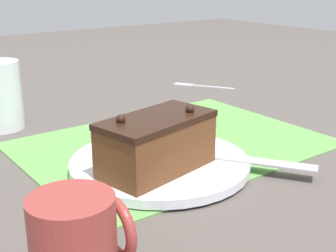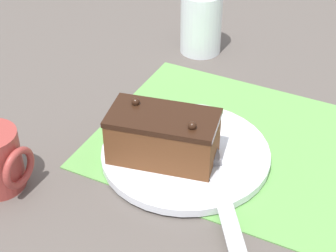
% 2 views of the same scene
% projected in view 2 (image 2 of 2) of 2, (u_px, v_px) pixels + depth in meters
% --- Properties ---
extents(ground_plane, '(3.00, 3.00, 0.00)m').
position_uv_depth(ground_plane, '(249.00, 147.00, 0.86)').
color(ground_plane, '#544C47').
extents(placemat_woven, '(0.46, 0.34, 0.00)m').
position_uv_depth(placemat_woven, '(250.00, 146.00, 0.85)').
color(placemat_woven, '#609E4C').
rests_on(placemat_woven, ground_plane).
extents(cake_plate, '(0.25, 0.25, 0.01)m').
position_uv_depth(cake_plate, '(186.00, 154.00, 0.83)').
color(cake_plate, white).
rests_on(cake_plate, placemat_woven).
extents(chocolate_cake, '(0.17, 0.11, 0.08)m').
position_uv_depth(chocolate_cake, '(163.00, 136.00, 0.79)').
color(chocolate_cake, brown).
rests_on(chocolate_cake, cake_plate).
extents(serving_knife, '(0.15, 0.21, 0.01)m').
position_uv_depth(serving_knife, '(214.00, 166.00, 0.79)').
color(serving_knife, slate).
rests_on(serving_knife, cake_plate).
extents(drinking_glass, '(0.08, 0.08, 0.12)m').
position_uv_depth(drinking_glass, '(201.00, 23.00, 1.07)').
color(drinking_glass, white).
rests_on(drinking_glass, ground_plane).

